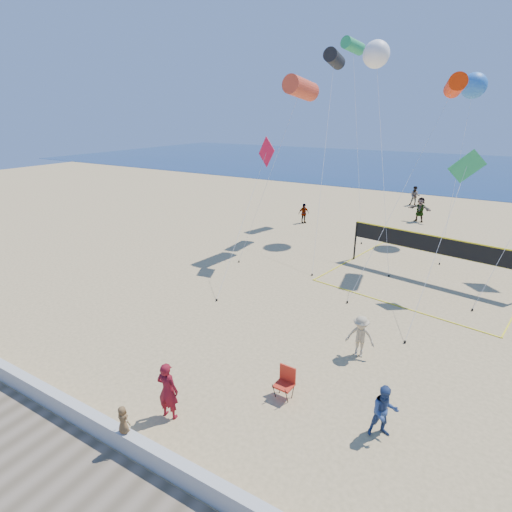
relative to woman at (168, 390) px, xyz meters
The scene contains 20 objects.
ground 2.54m from the woman, 39.24° to the left, with size 120.00×120.00×0.00m, color tan.
ocean 63.54m from the woman, 88.34° to the left, with size 140.00×50.00×0.03m, color navy.
seawall 2.44m from the woman, 39.00° to the right, with size 32.00×0.30×0.60m, color beige.
woman is the anchor object (origin of this frame).
toddler 1.50m from the woman, 93.72° to the right, with size 0.37×0.24×0.76m, color brown.
bystander_a 5.90m from the woman, 24.04° to the left, with size 0.74×0.58×1.53m, color navy.
bystander_b 6.85m from the woman, 57.12° to the left, with size 1.01×0.58×1.56m, color tan.
far_person_0 22.15m from the woman, 104.64° to the left, with size 0.91×0.38×1.55m, color gray.
far_person_1 26.65m from the woman, 85.45° to the left, with size 1.80×0.57×1.94m, color gray.
far_person_3 32.56m from the woman, 88.87° to the left, with size 0.87×0.67×1.78m, color gray.
camp_chair 3.49m from the woman, 45.29° to the left, with size 0.57×0.69×1.11m.
volleyball_net 15.40m from the woman, 72.56° to the left, with size 10.07×9.95×2.33m.
kite_0 18.50m from the woman, 102.91° to the left, with size 2.17×5.86×10.23m.
kite_1 22.69m from the woman, 99.24° to the left, with size 3.11×9.21×11.99m.
kite_2 19.45m from the woman, 75.72° to the left, with size 3.00×8.50×10.04m.
kite_3 13.69m from the woman, 107.68° to the left, with size 1.46×6.19×7.05m.
kite_4 14.93m from the woman, 66.59° to the left, with size 1.51×6.10×6.74m.
kite_6 23.55m from the woman, 92.49° to the left, with size 4.85×8.26×12.45m.
kite_7 25.34m from the woman, 78.65° to the left, with size 2.01×7.25×10.54m.
kite_8 27.24m from the woman, 98.36° to the left, with size 4.23×6.92×13.26m.
Camera 1 is at (5.01, -8.14, 8.20)m, focal length 28.00 mm.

